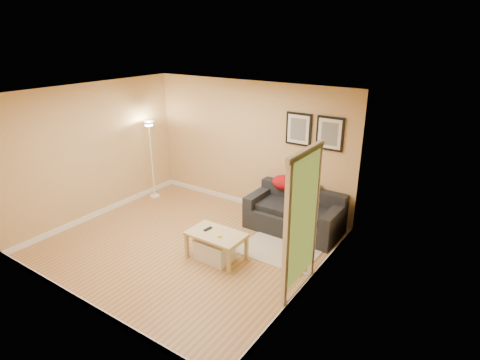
{
  "coord_description": "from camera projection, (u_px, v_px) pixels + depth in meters",
  "views": [
    {
      "loc": [
        4.1,
        -4.41,
        3.47
      ],
      "look_at": [
        0.55,
        0.85,
        1.05
      ],
      "focal_mm": 29.29,
      "sensor_mm": 36.0,
      "label": 1
    }
  ],
  "objects": [
    {
      "name": "remote_control",
      "position": [
        208.0,
        229.0,
        6.35
      ],
      "size": [
        0.07,
        0.16,
        0.02
      ],
      "primitive_type": "cube",
      "rotation": [
        0.0,
        0.0,
        -0.1
      ],
      "color": "black",
      "rests_on": "coffee_table"
    },
    {
      "name": "baseboard_front",
      "position": [
        87.0,
        304.0,
        5.23
      ],
      "size": [
        4.5,
        0.02,
        0.1
      ],
      "primitive_type": "cube",
      "color": "white",
      "rests_on": "ground"
    },
    {
      "name": "sofa",
      "position": [
        294.0,
        211.0,
        7.17
      ],
      "size": [
        1.7,
        0.9,
        0.75
      ],
      "primitive_type": null,
      "color": "black",
      "rests_on": "ground"
    },
    {
      "name": "storage_bin",
      "position": [
        214.0,
        250.0,
        6.3
      ],
      "size": [
        0.58,
        0.42,
        0.36
      ],
      "primitive_type": null,
      "color": "white",
      "rests_on": "ground"
    },
    {
      "name": "wall_front",
      "position": [
        72.0,
        221.0,
        4.78
      ],
      "size": [
        4.5,
        0.0,
        4.5
      ],
      "primitive_type": "plane",
      "rotation": [
        -1.57,
        0.0,
        0.0
      ],
      "color": "tan",
      "rests_on": "ground"
    },
    {
      "name": "book_stack",
      "position": [
        304.0,
        243.0,
        5.81
      ],
      "size": [
        0.22,
        0.27,
        0.08
      ],
      "primitive_type": null,
      "rotation": [
        0.0,
        0.0,
        0.2
      ],
      "color": "#383092",
      "rests_on": "side_table"
    },
    {
      "name": "floor_lamp",
      "position": [
        152.0,
        162.0,
        8.48
      ],
      "size": [
        0.22,
        0.22,
        1.71
      ],
      "primitive_type": null,
      "color": "white",
      "rests_on": "ground"
    },
    {
      "name": "red_throw",
      "position": [
        284.0,
        183.0,
        7.44
      ],
      "size": [
        0.48,
        0.36,
        0.28
      ],
      "primitive_type": null,
      "color": "#B71016",
      "rests_on": "sofa"
    },
    {
      "name": "green_runner",
      "position": [
        221.0,
        241.0,
        6.91
      ],
      "size": [
        0.7,
        0.5,
        0.01
      ],
      "primitive_type": "cube",
      "color": "#668C4C",
      "rests_on": "ground"
    },
    {
      "name": "plaid_throw",
      "position": [
        308.0,
        186.0,
        7.23
      ],
      "size": [
        0.45,
        0.32,
        0.1
      ],
      "primitive_type": null,
      "rotation": [
        0.0,
        0.0,
        -0.14
      ],
      "color": "tan",
      "rests_on": "sofa"
    },
    {
      "name": "baseboard_left",
      "position": [
        103.0,
        211.0,
        7.94
      ],
      "size": [
        0.02,
        4.0,
        0.1
      ],
      "primitive_type": "cube",
      "color": "white",
      "rests_on": "ground"
    },
    {
      "name": "wall_back",
      "position": [
        249.0,
        146.0,
        7.88
      ],
      "size": [
        4.5,
        0.0,
        4.5
      ],
      "primitive_type": "plane",
      "rotation": [
        1.57,
        0.0,
        0.0
      ],
      "color": "tan",
      "rests_on": "ground"
    },
    {
      "name": "baseboard_back",
      "position": [
        249.0,
        203.0,
        8.32
      ],
      "size": [
        4.5,
        0.02,
        0.1
      ],
      "primitive_type": "cube",
      "color": "white",
      "rests_on": "ground"
    },
    {
      "name": "coffee_table",
      "position": [
        216.0,
        246.0,
        6.31
      ],
      "size": [
        0.92,
        0.57,
        0.46
      ],
      "primitive_type": null,
      "rotation": [
        0.0,
        0.0,
        -0.02
      ],
      "color": "tan",
      "rests_on": "ground"
    },
    {
      "name": "framed_print_right",
      "position": [
        330.0,
        134.0,
        6.8
      ],
      "size": [
        0.5,
        0.04,
        0.6
      ],
      "primitive_type": null,
      "color": "black",
      "rests_on": "wall_back"
    },
    {
      "name": "area_rug",
      "position": [
        278.0,
        252.0,
        6.56
      ],
      "size": [
        1.25,
        0.85,
        0.01
      ],
      "primitive_type": "cube",
      "color": "beige",
      "rests_on": "ground"
    },
    {
      "name": "ceiling",
      "position": [
        178.0,
        93.0,
        5.87
      ],
      "size": [
        4.5,
        4.5,
        0.0
      ],
      "primitive_type": "plane",
      "rotation": [
        3.14,
        0.0,
        0.0
      ],
      "color": "white",
      "rests_on": "wall_back"
    },
    {
      "name": "wall_right",
      "position": [
        311.0,
        207.0,
        5.15
      ],
      "size": [
        0.0,
        4.0,
        4.0
      ],
      "primitive_type": "plane",
      "rotation": [
        1.57,
        0.0,
        -1.57
      ],
      "color": "tan",
      "rests_on": "ground"
    },
    {
      "name": "tape_roll",
      "position": [
        220.0,
        236.0,
        6.12
      ],
      "size": [
        0.07,
        0.07,
        0.03
      ],
      "primitive_type": "cylinder",
      "color": "yellow",
      "rests_on": "coffee_table"
    },
    {
      "name": "framed_print_left",
      "position": [
        299.0,
        129.0,
        7.12
      ],
      "size": [
        0.5,
        0.04,
        0.6
      ],
      "primitive_type": null,
      "color": "black",
      "rests_on": "wall_back"
    },
    {
      "name": "wall_left",
      "position": [
        94.0,
        152.0,
        7.5
      ],
      "size": [
        0.0,
        4.0,
        4.0
      ],
      "primitive_type": "plane",
      "rotation": [
        1.57,
        0.0,
        1.57
      ],
      "color": "tan",
      "rests_on": "ground"
    },
    {
      "name": "doorway",
      "position": [
        301.0,
        229.0,
        5.16
      ],
      "size": [
        0.12,
        1.01,
        2.13
      ],
      "primitive_type": null,
      "color": "white",
      "rests_on": "ground"
    },
    {
      "name": "floor",
      "position": [
        186.0,
        245.0,
        6.79
      ],
      "size": [
        4.5,
        4.5,
        0.0
      ],
      "primitive_type": "plane",
      "color": "tan",
      "rests_on": "ground"
    },
    {
      "name": "baseboard_right",
      "position": [
        305.0,
        286.0,
        5.6
      ],
      "size": [
        0.02,
        4.0,
        0.1
      ],
      "primitive_type": "cube",
      "color": "white",
      "rests_on": "ground"
    },
    {
      "name": "side_table",
      "position": [
        302.0,
        259.0,
        5.92
      ],
      "size": [
        0.32,
        0.32,
        0.49
      ],
      "primitive_type": null,
      "color": "white",
      "rests_on": "ground"
    }
  ]
}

